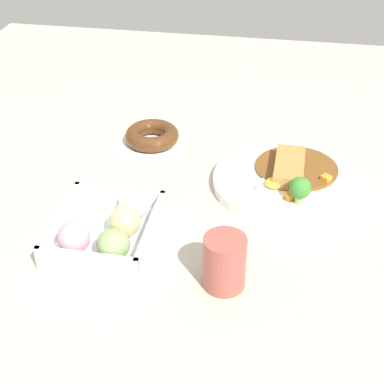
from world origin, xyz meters
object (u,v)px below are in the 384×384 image
object	(u,v)px
donut_box	(109,229)
chocolate_ring_donut	(152,136)
coffee_mug	(224,262)
curry_plate	(289,180)

from	to	relation	value
donut_box	chocolate_ring_donut	world-z (taller)	donut_box
chocolate_ring_donut	coffee_mug	xyz separation A→B (m)	(-0.39, -0.20, 0.03)
coffee_mug	donut_box	bearing A→B (deg)	71.50
curry_plate	chocolate_ring_donut	distance (m)	0.31
curry_plate	chocolate_ring_donut	world-z (taller)	curry_plate
donut_box	curry_plate	bearing A→B (deg)	-52.24
curry_plate	donut_box	world-z (taller)	curry_plate
curry_plate	chocolate_ring_donut	size ratio (longest dim) A/B	1.85
donut_box	chocolate_ring_donut	distance (m)	0.33
coffee_mug	chocolate_ring_donut	bearing A→B (deg)	27.28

